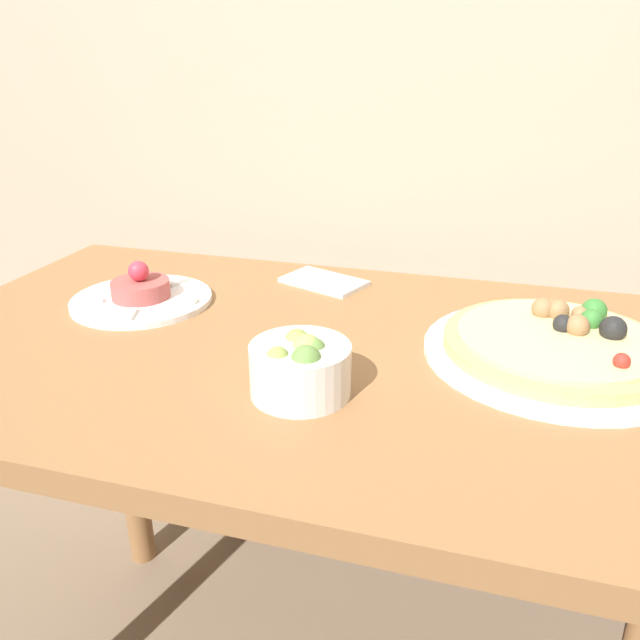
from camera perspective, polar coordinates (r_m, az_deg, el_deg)
dining_table at (r=0.93m, az=1.22°, el=-9.37°), size 1.26×0.69×0.80m
pizza_plate at (r=0.90m, az=20.87°, el=-2.18°), size 0.35×0.35×0.06m
tartare_plate at (r=1.06m, az=-16.02°, el=2.20°), size 0.23×0.23×0.07m
small_bowl at (r=0.74m, az=-1.77°, el=-4.32°), size 0.12×0.12×0.08m
napkin at (r=1.11m, az=0.36°, el=3.54°), size 0.16×0.13×0.01m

